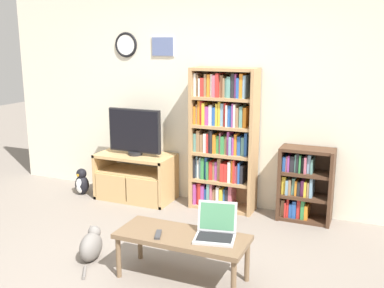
# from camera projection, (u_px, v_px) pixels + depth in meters

# --- Properties ---
(ground_plane) EXTENTS (18.00, 18.00, 0.00)m
(ground_plane) POSITION_uv_depth(u_px,v_px,m) (120.00, 277.00, 3.85)
(ground_plane) COLOR gray
(wall_back) EXTENTS (5.72, 0.09, 2.60)m
(wall_back) POSITION_uv_depth(u_px,v_px,m) (208.00, 98.00, 5.43)
(wall_back) COLOR beige
(wall_back) RESTS_ON ground_plane
(tv_stand) EXTENTS (0.97, 0.52, 0.58)m
(tv_stand) POSITION_uv_depth(u_px,v_px,m) (135.00, 176.00, 5.69)
(tv_stand) COLOR tan
(tv_stand) RESTS_ON ground_plane
(television) EXTENTS (0.70, 0.18, 0.58)m
(television) POSITION_uv_depth(u_px,v_px,m) (135.00, 132.00, 5.54)
(television) COLOR black
(television) RESTS_ON tv_stand
(bookshelf_tall) EXTENTS (0.77, 0.32, 1.68)m
(bookshelf_tall) POSITION_uv_depth(u_px,v_px,m) (222.00, 139.00, 5.27)
(bookshelf_tall) COLOR tan
(bookshelf_tall) RESTS_ON ground_plane
(bookshelf_short) EXTENTS (0.58, 0.30, 0.83)m
(bookshelf_short) POSITION_uv_depth(u_px,v_px,m) (302.00, 185.00, 5.01)
(bookshelf_short) COLOR #472D1E
(bookshelf_short) RESTS_ON ground_plane
(coffee_table) EXTENTS (1.11, 0.45, 0.40)m
(coffee_table) POSITION_uv_depth(u_px,v_px,m) (182.00, 240.00, 3.74)
(coffee_table) COLOR brown
(coffee_table) RESTS_ON ground_plane
(laptop) EXTENTS (0.38, 0.36, 0.27)m
(laptop) POSITION_uv_depth(u_px,v_px,m) (216.00, 229.00, 3.68)
(laptop) COLOR #B7BABC
(laptop) RESTS_ON coffee_table
(remote_near_laptop) EXTENTS (0.10, 0.17, 0.02)m
(remote_near_laptop) POSITION_uv_depth(u_px,v_px,m) (158.00, 235.00, 3.71)
(remote_near_laptop) COLOR #38383A
(remote_near_laptop) RESTS_ON coffee_table
(cat) EXTENTS (0.28, 0.51, 0.31)m
(cat) POSITION_uv_depth(u_px,v_px,m) (92.00, 245.00, 4.13)
(cat) COLOR slate
(cat) RESTS_ON ground_plane
(penguin_figurine) EXTENTS (0.19, 0.17, 0.35)m
(penguin_figurine) POSITION_uv_depth(u_px,v_px,m) (82.00, 183.00, 5.89)
(penguin_figurine) COLOR black
(penguin_figurine) RESTS_ON ground_plane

